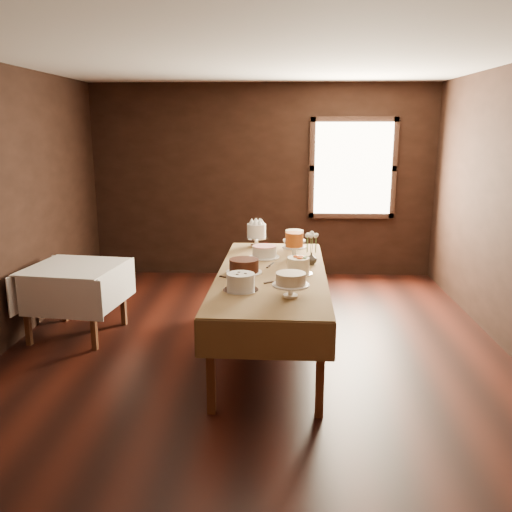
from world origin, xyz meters
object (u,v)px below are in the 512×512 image
object	(u,v)px
cake_speckled	(294,240)
flower_vase	(311,258)
cake_lattice	(264,252)
cake_caramel	(294,247)
cake_server_b	(301,286)
cake_server_a	(279,281)
cake_server_d	(307,264)
cake_chocolate	(244,266)
cake_cream	(291,285)
cake_server_c	(272,264)
side_table	(75,274)
cake_meringue	(256,236)
cake_server_e	(233,279)
display_table	(272,278)
cake_swirl	(241,283)
cake_flowers	(298,266)

from	to	relation	value
cake_speckled	flower_vase	bearing A→B (deg)	-77.79
cake_lattice	flower_vase	distance (m)	0.55
cake_caramel	cake_server_b	world-z (taller)	cake_caramel
cake_lattice	cake_caramel	bearing A→B (deg)	-5.20
cake_server_a	cake_server_d	bearing A→B (deg)	30.22
cake_speckled	cake_caramel	xyz separation A→B (m)	(-0.02, -0.46, 0.02)
cake_caramel	cake_server_d	world-z (taller)	cake_caramel
cake_chocolate	cake_cream	distance (m)	0.86
cake_chocolate	cake_server_d	world-z (taller)	cake_chocolate
cake_lattice	cake_server_c	xyz separation A→B (m)	(0.08, -0.29, -0.05)
cake_speckled	cake_server_c	distance (m)	0.78
cake_caramel	cake_server_a	world-z (taller)	cake_caramel
cake_speckled	cake_server_b	xyz separation A→B (m)	(0.01, -1.50, -0.10)
side_table	cake_speckled	distance (m)	2.44
cake_meringue	cake_server_d	xyz separation A→B (m)	(0.54, -0.85, -0.12)
cake_cream	flower_vase	bearing A→B (deg)	77.68
side_table	cake_chocolate	bearing A→B (deg)	-12.54
cake_chocolate	cake_server_b	bearing A→B (deg)	-39.57
cake_chocolate	cake_server_e	world-z (taller)	cake_chocolate
cake_meringue	cake_server_b	distance (m)	1.68
display_table	cake_speckled	size ratio (longest dim) A/B	10.26
cake_server_e	cake_meringue	bearing A→B (deg)	118.14
cake_server_b	cake_server_d	size ratio (longest dim) A/B	1.00
cake_swirl	cake_cream	xyz separation A→B (m)	(0.42, -0.15, 0.02)
display_table	cake_meringue	bearing A→B (deg)	99.27
cake_lattice	flower_vase	bearing A→B (deg)	-28.79
cake_cream	flower_vase	size ratio (longest dim) A/B	2.53
cake_server_e	cake_server_a	bearing A→B (deg)	30.02
cake_cream	cake_server_a	distance (m)	0.48
cake_lattice	cake_server_a	distance (m)	0.92
side_table	cake_flowers	distance (m)	2.39
cake_meringue	cake_flowers	distance (m)	1.28
cake_server_a	flower_vase	bearing A→B (deg)	27.64
cake_server_a	cake_server_e	distance (m)	0.42
cake_flowers	cake_swirl	xyz separation A→B (m)	(-0.51, -0.57, -0.00)
cake_meringue	cake_lattice	bearing A→B (deg)	-79.16
cake_server_e	flower_vase	xyz separation A→B (m)	(0.75, 0.60, 0.06)
side_table	display_table	bearing A→B (deg)	-10.38
cake_server_b	cake_caramel	bearing A→B (deg)	172.63
cake_swirl	cake_server_a	distance (m)	0.46
cake_swirl	cake_server_c	size ratio (longest dim) A/B	1.35
side_table	cake_swirl	size ratio (longest dim) A/B	3.16
cake_swirl	cake_server_d	xyz separation A→B (m)	(0.61, 0.92, -0.07)
cake_server_a	cake_server_e	bearing A→B (deg)	140.52
cake_meringue	side_table	bearing A→B (deg)	-157.76
cake_caramel	cake_chocolate	xyz separation A→B (m)	(-0.50, -0.60, -0.06)
cake_lattice	cake_cream	distance (m)	1.39
cake_caramel	cake_flowers	world-z (taller)	cake_caramel
cake_meringue	cake_server_b	size ratio (longest dim) A/B	1.16
cake_meringue	cake_server_d	bearing A→B (deg)	-57.27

